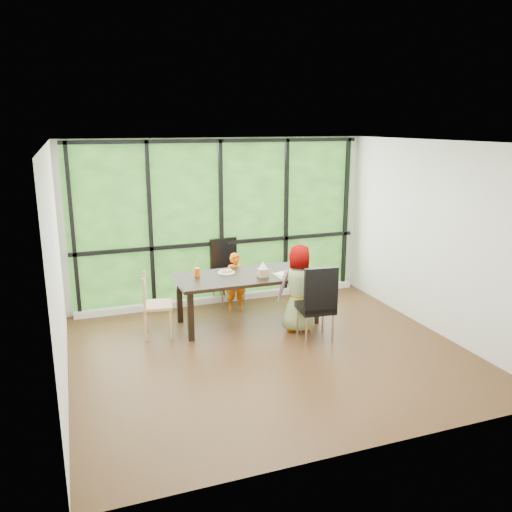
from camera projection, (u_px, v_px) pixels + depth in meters
name	position (u px, v px, depth m)	size (l,w,h in m)	color
ground	(270.00, 352.00, 6.80)	(5.00, 5.00, 0.00)	black
back_wall	(220.00, 222.00, 8.51)	(5.00, 5.00, 0.00)	silver
foliage_backdrop	(221.00, 222.00, 8.50)	(4.80, 0.02, 2.65)	#214E1D
window_mullions	(221.00, 222.00, 8.46)	(4.80, 0.06, 2.65)	black
window_sill	(223.00, 298.00, 8.75)	(4.80, 0.12, 0.10)	silver
dining_table	(247.00, 299.00, 7.73)	(2.10, 0.95, 0.75)	black
chair_window_leather	(228.00, 273.00, 8.50)	(0.46, 0.46, 1.08)	black
chair_interior_leather	(315.00, 302.00, 7.09)	(0.46, 0.46, 1.08)	black
chair_end_beech	(158.00, 305.00, 7.24)	(0.42, 0.40, 0.90)	tan
child_toddler	(236.00, 282.00, 8.23)	(0.34, 0.23, 0.94)	#CE5406
child_older	(301.00, 288.00, 7.39)	(0.62, 0.40, 1.27)	slate
placemat	(291.00, 275.00, 7.63)	(0.47, 0.34, 0.01)	tan
plate_far	(226.00, 273.00, 7.72)	(0.25, 0.25, 0.02)	white
plate_near	(286.00, 274.00, 7.65)	(0.25, 0.25, 0.02)	white
orange_cup	(197.00, 272.00, 7.54)	(0.08, 0.08, 0.13)	#DD4F04
green_cup	(307.00, 270.00, 7.63)	(0.08, 0.08, 0.13)	#49D537
white_mug	(305.00, 265.00, 8.02)	(0.08, 0.08, 0.09)	white
tissue_box	(263.00, 273.00, 7.53)	(0.14, 0.14, 0.12)	tan
crepe_rolls_far	(226.00, 271.00, 7.71)	(0.20, 0.12, 0.04)	tan
crepe_rolls_near	(286.00, 272.00, 7.64)	(0.05, 0.12, 0.04)	tan
straw_white	(197.00, 265.00, 7.51)	(0.01, 0.01, 0.20)	white
straw_pink	(307.00, 263.00, 7.61)	(0.01, 0.01, 0.20)	pink
tissue	(263.00, 265.00, 7.50)	(0.12, 0.12, 0.11)	white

